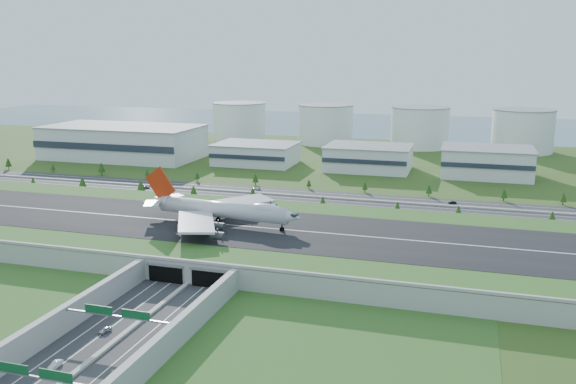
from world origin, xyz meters
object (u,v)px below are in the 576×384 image
(boeing_747, at_px, (221,209))
(car_5, at_px, (452,202))
(car_1, at_px, (55,364))
(car_4, at_px, (146,187))
(fuel_tank_a, at_px, (239,122))
(car_0, at_px, (105,330))
(car_2, at_px, (179,324))
(car_7, at_px, (256,188))

(boeing_747, bearing_deg, car_5, 52.93)
(car_1, height_order, car_5, car_1)
(car_4, bearing_deg, car_1, -171.01)
(fuel_tank_a, relative_size, car_0, 11.19)
(car_0, xyz_separation_m, car_1, (-0.81, -21.57, -0.01))
(car_2, height_order, car_5, car_5)
(car_2, bearing_deg, car_4, -53.30)
(boeing_747, distance_m, car_7, 107.00)
(car_0, distance_m, car_1, 21.59)
(car_2, xyz_separation_m, car_4, (-108.50, 170.84, 0.15))
(car_1, distance_m, car_5, 234.96)
(boeing_747, relative_size, car_4, 15.79)
(car_0, distance_m, car_7, 198.67)
(car_0, height_order, car_1, car_0)
(boeing_747, height_order, car_4, boeing_747)
(fuel_tank_a, bearing_deg, car_1, -75.09)
(fuel_tank_a, xyz_separation_m, boeing_747, (111.74, -308.99, -2.84))
(car_0, relative_size, car_5, 1.00)
(car_2, height_order, car_7, car_7)
(fuel_tank_a, relative_size, car_4, 10.35)
(boeing_747, xyz_separation_m, car_0, (1.95, -93.36, -13.78))
(car_5, bearing_deg, fuel_tank_a, -157.71)
(car_4, xyz_separation_m, car_5, (181.87, 13.30, -0.09))
(boeing_747, relative_size, car_0, 17.07)
(car_4, bearing_deg, fuel_tank_a, -8.42)
(boeing_747, height_order, car_2, boeing_747)
(boeing_747, xyz_separation_m, car_7, (-21.28, 103.95, -13.80))
(car_2, height_order, car_4, car_4)
(car_0, distance_m, car_4, 201.71)
(car_0, bearing_deg, car_2, 41.45)
(car_0, xyz_separation_m, car_4, (-89.44, 180.80, 0.06))
(car_7, bearing_deg, car_4, -59.71)
(fuel_tank_a, bearing_deg, car_7, -66.20)
(boeing_747, relative_size, car_7, 14.95)
(car_5, distance_m, car_7, 115.71)
(car_0, bearing_deg, fuel_tank_a, 119.64)
(car_5, bearing_deg, car_7, -114.00)
(car_2, relative_size, car_7, 0.96)
(fuel_tank_a, bearing_deg, car_0, -74.22)
(car_1, bearing_deg, car_2, 58.19)
(car_4, bearing_deg, car_2, -162.25)
(fuel_tank_a, height_order, car_7, fuel_tank_a)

